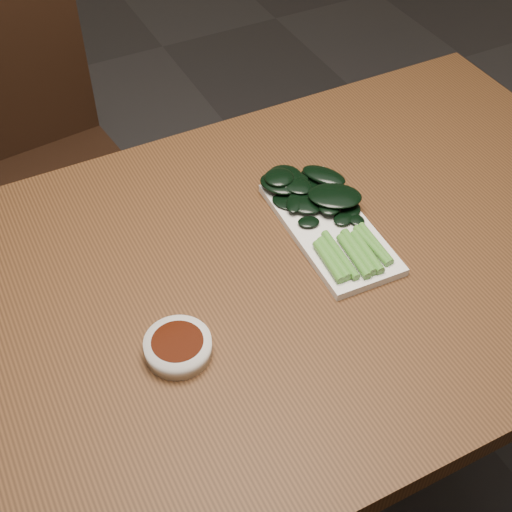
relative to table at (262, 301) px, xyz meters
name	(u,v)px	position (x,y,z in m)	size (l,w,h in m)	color
ground	(260,490)	(0.00, 0.00, -0.68)	(6.00, 6.00, 0.00)	#2D2A2A
table	(262,301)	(0.00, 0.00, 0.00)	(1.40, 0.80, 0.75)	#4A2B15
chair_far	(42,156)	(-0.19, 0.82, -0.19)	(0.42, 0.42, 0.89)	black
sauce_bowl	(178,347)	(-0.18, -0.09, 0.09)	(0.10, 0.10, 0.03)	silver
serving_plate	(329,228)	(0.14, 0.03, 0.08)	(0.14, 0.29, 0.01)	silver
gai_lan	(318,204)	(0.15, 0.08, 0.10)	(0.16, 0.30, 0.03)	#4E8F31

